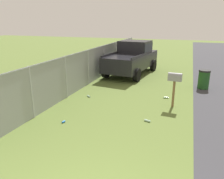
% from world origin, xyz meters
% --- Properties ---
extents(mailbox, '(0.25, 0.54, 1.40)m').
position_xyz_m(mailbox, '(6.45, -0.82, 1.13)').
color(mailbox, brown).
rests_on(mailbox, ground).
extents(pickup_truck, '(5.06, 2.74, 2.09)m').
position_xyz_m(pickup_truck, '(11.60, 2.19, 1.10)').
color(pickup_truck, black).
rests_on(pickup_truck, ground).
extents(trash_bin, '(0.57, 0.57, 0.96)m').
position_xyz_m(trash_bin, '(9.54, -2.08, 0.49)').
color(trash_bin, '#1E4C1E').
rests_on(trash_bin, ground).
extents(fence_section, '(16.35, 0.07, 1.87)m').
position_xyz_m(fence_section, '(9.53, 3.81, 1.01)').
color(fence_section, '#9EA3A8').
rests_on(fence_section, ground).
extents(litter_bottle_near_hydrant, '(0.12, 0.23, 0.07)m').
position_xyz_m(litter_bottle_near_hydrant, '(7.36, -0.46, 0.04)').
color(litter_bottle_near_hydrant, '#B2D8BF').
rests_on(litter_bottle_near_hydrant, ground).
extents(litter_can_midfield_b, '(0.13, 0.10, 0.07)m').
position_xyz_m(litter_can_midfield_b, '(3.69, 2.58, 0.03)').
color(litter_can_midfield_b, blue).
rests_on(litter_can_midfield_b, ground).
extents(litter_bottle_by_mailbox, '(0.12, 0.23, 0.07)m').
position_xyz_m(litter_bottle_by_mailbox, '(4.71, -0.11, 0.04)').
color(litter_bottle_by_mailbox, '#B2D8BF').
rests_on(litter_bottle_by_mailbox, ground).
extents(litter_bottle_midfield_a, '(0.18, 0.22, 0.07)m').
position_xyz_m(litter_bottle_midfield_a, '(6.39, 2.89, 0.04)').
color(litter_bottle_midfield_a, '#B2D8BF').
rests_on(litter_bottle_midfield_a, ground).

